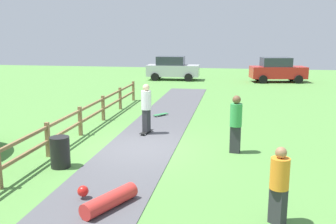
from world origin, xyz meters
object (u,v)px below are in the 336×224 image
object	(u,v)px
skater_fallen	(107,200)
skateboard_loose	(161,114)
bystander_orange	(279,182)
bystander_green	(236,121)
trash_bin	(60,152)
parked_car_red	(277,70)
skater_riding	(146,106)
parked_car_silver	(172,68)

from	to	relation	value
skater_fallen	skateboard_loose	xyz separation A→B (m)	(-0.64, 9.51, -0.11)
bystander_orange	bystander_green	distance (m)	4.70
trash_bin	skateboard_loose	xyz separation A→B (m)	(1.55, 7.22, -0.36)
trash_bin	skater_fallen	bearing A→B (deg)	-46.39
skater_fallen	parked_car_red	world-z (taller)	parked_car_red
skater_riding	skateboard_loose	xyz separation A→B (m)	(-0.07, 3.21, -1.00)
trash_bin	skateboard_loose	distance (m)	7.39
skater_fallen	parked_car_silver	xyz separation A→B (m)	(-2.34, 23.36, 0.76)
parked_car_red	skater_fallen	bearing A→B (deg)	-104.32
skater_fallen	parked_car_silver	world-z (taller)	parked_car_silver
skateboard_loose	trash_bin	bearing A→B (deg)	-102.08
skater_fallen	bystander_orange	bearing A→B (deg)	-1.43
skater_riding	skateboard_loose	world-z (taller)	skater_riding
skateboard_loose	parked_car_silver	world-z (taller)	parked_car_silver
skater_fallen	bystander_orange	world-z (taller)	bystander_orange
trash_bin	skater_riding	xyz separation A→B (m)	(1.61, 4.01, 0.64)
bystander_green	skateboard_loose	bearing A→B (deg)	124.31
bystander_orange	bystander_green	bearing A→B (deg)	100.51
skater_riding	parked_car_silver	distance (m)	17.14
skater_riding	bystander_green	distance (m)	3.78
skater_riding	skater_fallen	size ratio (longest dim) A/B	1.28
bystander_orange	parked_car_silver	world-z (taller)	parked_car_silver
trash_bin	bystander_green	xyz separation A→B (m)	(4.95, 2.23, 0.60)
trash_bin	skater_fallen	distance (m)	3.18
skater_riding	trash_bin	bearing A→B (deg)	-111.89
skateboard_loose	parked_car_red	size ratio (longest dim) A/B	0.17
skater_riding	bystander_orange	size ratio (longest dim) A/B	1.17
trash_bin	parked_car_red	distance (m)	22.58
skateboard_loose	bystander_orange	bearing A→B (deg)	-66.08
skater_fallen	bystander_green	xyz separation A→B (m)	(2.76, 4.53, 0.85)
bystander_orange	parked_car_red	bearing A→B (deg)	84.30
skater_riding	parked_car_silver	bearing A→B (deg)	95.90
trash_bin	parked_car_red	world-z (taller)	parked_car_red
skater_riding	parked_car_red	size ratio (longest dim) A/B	0.43
bystander_orange	parked_car_silver	size ratio (longest dim) A/B	0.38
parked_car_silver	skater_fallen	bearing A→B (deg)	-84.29
skater_riding	skater_fallen	distance (m)	6.39
trash_bin	parked_car_red	xyz separation A→B (m)	(8.15, 21.06, 0.51)
skateboard_loose	bystander_green	distance (m)	6.11
skateboard_loose	parked_car_red	world-z (taller)	parked_car_red
skateboard_loose	bystander_orange	xyz separation A→B (m)	(4.26, -9.60, 0.80)
bystander_green	parked_car_silver	distance (m)	19.51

